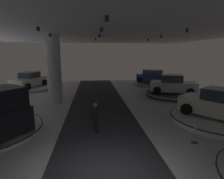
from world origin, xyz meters
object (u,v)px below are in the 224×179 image
object	(u,v)px
display_platform_deep_left	(30,88)
visitor_walking_near	(96,116)
display_platform_far_right	(172,94)
display_car_deep_right	(153,77)
column_left	(54,70)
display_car_deep_left	(29,80)
display_car_far_right	(173,85)
display_platform_deep_right	(153,85)
display_platform_mid_right	(217,119)
display_car_mid_right	(219,104)

from	to	relation	value
display_platform_deep_left	visitor_walking_near	bearing A→B (deg)	-59.73
display_platform_far_right	visitor_walking_near	distance (m)	10.53
display_car_deep_right	visitor_walking_near	bearing A→B (deg)	-120.10
display_platform_deep_left	column_left	bearing A→B (deg)	-56.83
display_car_deep_left	visitor_walking_near	distance (m)	14.47
display_platform_far_right	display_car_far_right	bearing A→B (deg)	159.44
display_platform_deep_right	display_platform_mid_right	xyz separation A→B (m)	(-0.23, -12.20, 0.01)
display_car_mid_right	display_platform_deep_left	size ratio (longest dim) A/B	0.77
display_platform_mid_right	display_platform_deep_right	bearing A→B (deg)	88.91
display_platform_deep_right	display_platform_deep_left	world-z (taller)	display_platform_deep_right
display_car_far_right	display_car_deep_right	distance (m)	5.50
column_left	display_car_far_right	size ratio (longest dim) A/B	1.20
display_car_far_right	display_platform_mid_right	size ratio (longest dim) A/B	0.86
visitor_walking_near	display_car_mid_right	bearing A→B (deg)	4.70
display_car_deep_left	visitor_walking_near	world-z (taller)	display_car_deep_left
display_car_mid_right	display_platform_far_right	bearing A→B (deg)	87.69
display_car_far_right	display_platform_deep_right	bearing A→B (deg)	90.30
display_car_far_right	visitor_walking_near	world-z (taller)	display_car_far_right
display_car_deep_right	display_car_far_right	bearing A→B (deg)	-89.55
display_car_far_right	display_platform_deep_left	size ratio (longest dim) A/B	0.78
display_car_far_right	display_platform_deep_right	xyz separation A→B (m)	(-0.03, 5.47, -0.93)
display_platform_deep_right	display_car_mid_right	distance (m)	12.26
display_platform_far_right	display_car_deep_left	world-z (taller)	display_car_deep_left
display_car_deep_right	column_left	bearing A→B (deg)	-147.88
column_left	display_car_mid_right	distance (m)	11.93
visitor_walking_near	display_car_deep_left	bearing A→B (deg)	120.17
column_left	display_car_far_right	bearing A→B (deg)	6.23
display_platform_deep_right	visitor_walking_near	distance (m)	14.85
display_platform_deep_right	display_platform_mid_right	world-z (taller)	display_platform_mid_right
display_car_deep_right	display_car_deep_left	world-z (taller)	display_car_deep_right
display_car_mid_right	display_platform_mid_right	bearing A→B (deg)	124.75
display_platform_far_right	display_platform_mid_right	bearing A→B (deg)	-92.47
display_car_far_right	display_platform_deep_left	distance (m)	15.67
display_car_far_right	display_platform_deep_right	distance (m)	5.55
display_platform_mid_right	display_car_mid_right	bearing A→B (deg)	-55.25
display_platform_deep_right	display_car_deep_left	distance (m)	14.76
display_platform_mid_right	display_platform_deep_left	xyz separation A→B (m)	(-14.51, 11.86, -0.04)
display_platform_deep_right	display_car_far_right	bearing A→B (deg)	-89.70
display_platform_deep_right	column_left	bearing A→B (deg)	-148.02
display_platform_deep_right	display_car_mid_right	bearing A→B (deg)	-91.00
display_car_deep_right	display_car_mid_right	size ratio (longest dim) A/B	1.02
display_platform_mid_right	display_car_far_right	bearing A→B (deg)	87.78
display_car_far_right	display_platform_deep_right	size ratio (longest dim) A/B	0.95
display_platform_far_right	display_car_mid_right	bearing A→B (deg)	-92.31
display_platform_deep_right	visitor_walking_near	xyz separation A→B (m)	(-7.46, -12.82, 0.73)
display_car_far_right	visitor_walking_near	bearing A→B (deg)	-135.55
display_platform_deep_left	visitor_walking_near	size ratio (longest dim) A/B	3.66
display_car_mid_right	display_car_deep_left	world-z (taller)	display_car_mid_right
display_platform_far_right	display_car_deep_left	size ratio (longest dim) A/B	1.11
display_platform_far_right	display_car_deep_right	xyz separation A→B (m)	(-0.07, 5.51, 0.89)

